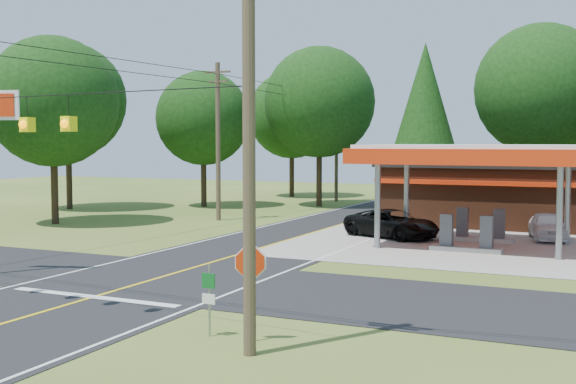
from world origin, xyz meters
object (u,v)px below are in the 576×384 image
at_px(gas_canopy, 475,157).
at_px(suv_car, 392,224).
at_px(sedan_car, 548,226).
at_px(octagonal_stop_sign, 250,270).

distance_m(gas_canopy, suv_car, 5.91).
distance_m(suv_car, sedan_car, 7.89).
bearing_deg(gas_canopy, sedan_car, 53.13).
xyz_separation_m(gas_canopy, suv_car, (-4.49, 1.50, -3.54)).
bearing_deg(gas_canopy, octagonal_stop_sign, -96.00).
xyz_separation_m(gas_canopy, sedan_car, (3.00, 4.00, -3.57)).
bearing_deg(octagonal_stop_sign, gas_canopy, 84.00).
relative_size(suv_car, sedan_car, 1.28).
relative_size(suv_car, octagonal_stop_sign, 2.15).
bearing_deg(sedan_car, suv_car, -174.47).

